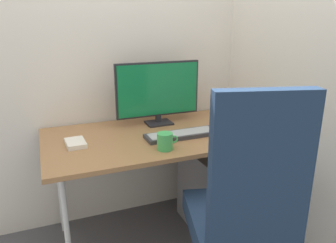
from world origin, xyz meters
TOP-DOWN VIEW (x-y plane):
  - ground_plane at (0.00, 0.00)m, footprint 8.00×8.00m
  - wall_back at (0.00, 0.42)m, footprint 2.45×0.04m
  - wall_side_right at (0.75, -0.14)m, footprint 0.04×1.78m
  - desk at (0.00, 0.00)m, footprint 1.44×0.77m
  - office_chair at (0.15, -0.71)m, footprint 0.61×0.65m
  - filing_cabinet at (0.41, -0.03)m, footprint 0.41×0.51m
  - monitor at (0.06, 0.20)m, footprint 0.59×0.14m
  - keyboard at (0.10, -0.10)m, footprint 0.46×0.15m
  - mouse at (0.42, -0.09)m, footprint 0.08×0.11m
  - pen_holder at (0.62, 0.17)m, footprint 0.08×0.08m
  - notebook at (-0.53, -0.01)m, footprint 0.11×0.17m
  - coffee_mug at (-0.07, -0.26)m, footprint 0.12×0.09m

SIDE VIEW (x-z plane):
  - ground_plane at x=0.00m, z-range 0.00..0.00m
  - filing_cabinet at x=0.41m, z-range 0.00..0.58m
  - office_chair at x=0.15m, z-range -0.01..1.19m
  - desk at x=0.00m, z-range 0.33..1.08m
  - keyboard at x=0.10m, z-range 0.75..0.77m
  - notebook at x=-0.53m, z-range 0.75..0.78m
  - mouse at x=0.42m, z-range 0.75..0.78m
  - coffee_mug at x=-0.07m, z-range 0.75..0.85m
  - pen_holder at x=0.62m, z-range 0.71..0.89m
  - monitor at x=0.06m, z-range 0.77..1.19m
  - wall_back at x=0.00m, z-range 0.00..2.80m
  - wall_side_right at x=0.75m, z-range 0.00..2.80m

